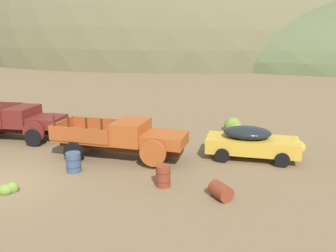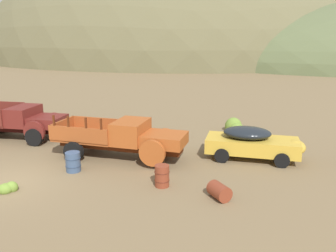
{
  "view_description": "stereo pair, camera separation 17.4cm",
  "coord_description": "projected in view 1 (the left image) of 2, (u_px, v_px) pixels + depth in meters",
  "views": [
    {
      "loc": [
        8.88,
        -11.23,
        5.75
      ],
      "look_at": [
        5.44,
        5.59,
        1.25
      ],
      "focal_mm": 36.82,
      "sensor_mm": 36.0,
      "label": 1
    },
    {
      "loc": [
        9.05,
        -11.19,
        5.75
      ],
      "look_at": [
        5.44,
        5.59,
        1.25
      ],
      "focal_mm": 36.82,
      "sensor_mm": 36.0,
      "label": 2
    }
  ],
  "objects": [
    {
      "name": "bush_near_barrel",
      "position": [
        141.0,
        128.0,
        21.45
      ],
      "size": [
        0.88,
        0.67,
        0.67
      ],
      "color": "#4C8438",
      "rests_on": "ground"
    },
    {
      "name": "bush_lone_scrub",
      "position": [
        8.0,
        189.0,
        13.07
      ],
      "size": [
        0.68,
        0.66,
        0.47
      ],
      "color": "olive",
      "rests_on": "ground"
    },
    {
      "name": "bush_back_edge",
      "position": [
        234.0,
        127.0,
        21.33
      ],
      "size": [
        1.19,
        1.23,
        1.11
      ],
      "color": "olive",
      "rests_on": "ground"
    },
    {
      "name": "hill_far_right",
      "position": [
        169.0,
        58.0,
        94.43
      ],
      "size": [
        101.28,
        82.79,
        53.46
      ],
      "primitive_type": "ellipsoid",
      "color": "brown",
      "rests_on": "ground"
    },
    {
      "name": "ground_plane",
      "position": [
        8.0,
        184.0,
        13.82
      ],
      "size": [
        300.0,
        300.0,
        0.0
      ],
      "primitive_type": "plane",
      "color": "brown"
    },
    {
      "name": "truck_oxide_orange",
      "position": [
        129.0,
        138.0,
        16.43
      ],
      "size": [
        6.52,
        2.68,
        2.16
      ],
      "rotation": [
        0.0,
        0.0,
        -0.08
      ],
      "color": "#51220D",
      "rests_on": "ground"
    },
    {
      "name": "car_faded_yellow",
      "position": [
        255.0,
        142.0,
        16.48
      ],
      "size": [
        4.64,
        2.07,
        1.57
      ],
      "rotation": [
        0.0,
        0.0,
        -0.03
      ],
      "color": "gold",
      "rests_on": "ground"
    },
    {
      "name": "oil_drum_tipped",
      "position": [
        221.0,
        191.0,
        12.51
      ],
      "size": [
        0.98,
        1.01,
        0.59
      ],
      "color": "brown",
      "rests_on": "ground"
    },
    {
      "name": "truck_oxblood",
      "position": [
        21.0,
        122.0,
        19.6
      ],
      "size": [
        5.69,
        2.54,
        1.91
      ],
      "rotation": [
        0.0,
        0.0,
        0.01
      ],
      "color": "black",
      "rests_on": "ground"
    },
    {
      "name": "oil_drum_by_truck",
      "position": [
        163.0,
        176.0,
        13.5
      ],
      "size": [
        0.61,
        0.61,
        0.87
      ],
      "color": "brown",
      "rests_on": "ground"
    },
    {
      "name": "oil_drum_foreground",
      "position": [
        73.0,
        162.0,
        14.97
      ],
      "size": [
        0.68,
        0.68,
        0.87
      ],
      "color": "#384C6B",
      "rests_on": "ground"
    }
  ]
}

